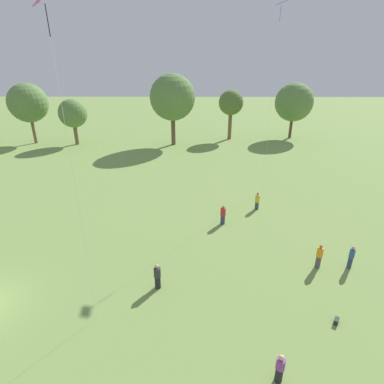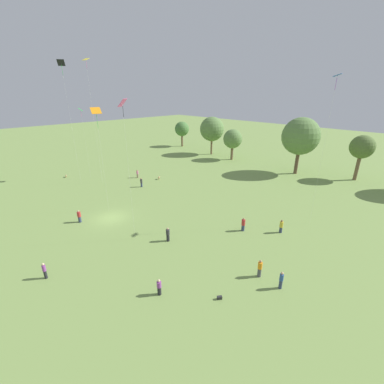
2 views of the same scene
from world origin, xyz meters
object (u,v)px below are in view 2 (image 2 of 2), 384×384
object	(u,v)px
person_8	(168,234)
person_7	(79,216)
person_3	(260,268)
kite_4	(62,69)
person_2	(137,174)
dog_0	(159,177)
person_9	(281,280)
dog_1	(66,176)
person_1	(44,271)
person_4	(281,226)
kite_2	(81,113)
kite_6	(123,110)
person_0	(159,287)
picnic_bag_0	(220,298)
kite_1	(335,87)
kite_0	(96,114)
person_6	(243,224)
person_5	(141,182)
kite_5	(87,68)

from	to	relation	value
person_8	person_7	bearing A→B (deg)	83.25
person_3	kite_4	distance (m)	42.85
person_2	dog_0	size ratio (longest dim) A/B	2.55
person_8	person_9	size ratio (longest dim) A/B	1.00
person_2	dog_1	distance (m)	14.82
kite_4	person_2	bearing A→B (deg)	-129.01
person_1	person_4	size ratio (longest dim) A/B	0.97
kite_2	kite_6	bearing A→B (deg)	-122.24
person_7	person_0	bearing A→B (deg)	92.07
person_2	kite_4	world-z (taller)	kite_4
person_0	person_4	distance (m)	17.50
dog_0	picnic_bag_0	distance (m)	33.19
kite_1	kite_6	world-z (taller)	kite_1
person_2	kite_1	bearing A→B (deg)	37.10
kite_0	picnic_bag_0	distance (m)	26.73
person_2	person_6	xyz separation A→B (m)	(27.67, -2.50, 0.06)
person_5	kite_2	world-z (taller)	kite_2
person_9	kite_1	distance (m)	21.65
person_7	person_2	bearing A→B (deg)	-142.67
person_7	kite_5	distance (m)	25.25
kite_4	person_8	bearing A→B (deg)	163.88
person_2	person_1	bearing A→B (deg)	-21.93
person_1	kite_1	size ratio (longest dim) A/B	0.09
person_9	kite_1	xyz separation A→B (m)	(-3.15, 14.10, 16.13)
person_6	kite_6	size ratio (longest dim) A/B	0.11
kite_2	kite_5	distance (m)	8.39
person_4	kite_5	xyz separation A→B (m)	(-33.52, -7.07, 19.24)
person_1	kite_6	bearing A→B (deg)	149.76
person_4	kite_0	xyz separation A→B (m)	(-21.15, -12.22, 12.93)
person_2	person_5	distance (m)	5.74
person_6	person_9	xyz separation A→B (m)	(8.34, -6.16, 0.01)
kite_0	kite_5	world-z (taller)	kite_5
person_4	picnic_bag_0	distance (m)	14.17
person_8	kite_4	xyz separation A→B (m)	(-27.43, 1.06, 19.06)
person_4	kite_0	world-z (taller)	kite_0
person_1	person_6	distance (m)	22.20
person_3	person_0	bearing A→B (deg)	-12.61
kite_2	person_9	bearing A→B (deg)	-110.78
dog_0	person_3	bearing A→B (deg)	-59.50
person_7	kite_6	xyz separation A→B (m)	(8.88, 2.96, 13.99)
person_3	dog_1	xyz separation A→B (m)	(-44.38, -1.76, -0.60)
kite_5	person_1	bearing A→B (deg)	-14.84
person_1	dog_1	size ratio (longest dim) A/B	2.20
kite_2	picnic_bag_0	bearing A→B (deg)	-118.00
person_7	kite_4	bearing A→B (deg)	-109.31
person_2	dog_0	world-z (taller)	person_2
person_2	picnic_bag_0	world-z (taller)	person_2
person_0	person_7	world-z (taller)	person_7
person_1	dog_1	xyz separation A→B (m)	(-30.34, 12.87, -0.55)
person_6	kite_2	bearing A→B (deg)	128.29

